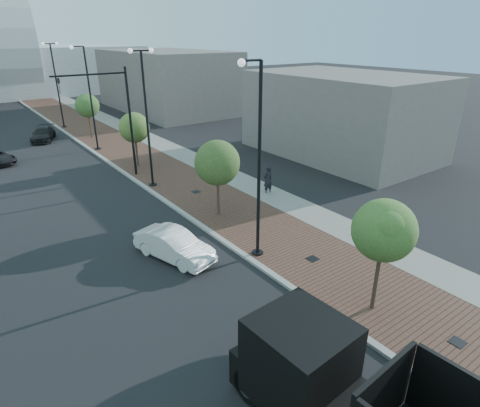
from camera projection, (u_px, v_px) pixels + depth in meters
ground at (449, 398)px, 12.01m from camera, size 220.00×220.00×0.00m
sidewalk at (107, 134)px, 43.56m from camera, size 7.00×140.00×0.12m
concrete_strip at (130, 130)px, 45.03m from camera, size 2.40×140.00×0.13m
curb at (74, 138)px, 41.65m from camera, size 0.30×140.00×0.14m
white_sedan at (174, 245)px, 19.25m from camera, size 2.69×4.54×1.41m
dark_car_far at (43, 134)px, 40.80m from camera, size 3.40×4.88×1.31m
pedestrian at (268, 180)px, 26.91m from camera, size 0.76×0.51×2.02m
streetlight_1 at (257, 172)px, 17.99m from camera, size 1.44×0.56×9.21m
streetlight_2 at (147, 119)px, 26.77m from camera, size 1.72×0.56×9.28m
streetlight_3 at (90, 103)px, 35.79m from camera, size 1.44×0.56×9.21m
streetlight_4 at (57, 85)px, 44.56m from camera, size 1.72×0.56×9.28m
traffic_mast at (117, 112)px, 28.44m from camera, size 5.09×0.20×8.00m
tree_0 at (384, 230)px, 14.51m from camera, size 2.38×2.33×4.70m
tree_1 at (218, 163)px, 22.75m from camera, size 2.61×2.60×4.64m
tree_2 at (135, 128)px, 31.68m from camera, size 2.44×2.40×4.44m
tree_3 at (88, 106)px, 40.53m from camera, size 2.41×2.36×4.56m
commercial_block_ne at (166, 81)px, 56.24m from camera, size 12.00×22.00×8.00m
commercial_block_e at (341, 115)px, 35.28m from camera, size 10.00×16.00×7.00m
utility_cover_0 at (458, 342)px, 14.01m from camera, size 0.50×0.50×0.02m
utility_cover_1 at (313, 259)px, 19.20m from camera, size 0.50×0.50×0.02m
utility_cover_2 at (196, 192)px, 27.36m from camera, size 0.50×0.50×0.02m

